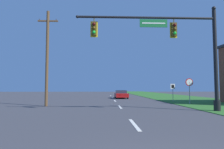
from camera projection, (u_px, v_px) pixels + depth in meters
grass_verge_right at (176, 97)px, 33.06m from camera, size 10.00×110.00×0.04m
road_center_line at (115, 101)px, 24.68m from camera, size 0.16×34.80×0.01m
signal_mast at (180, 47)px, 13.79m from camera, size 9.90×0.47×7.31m
car_ahead at (121, 94)px, 30.65m from camera, size 1.86×4.64×1.19m
stop_sign at (189, 85)px, 19.71m from camera, size 0.76×0.07×2.50m
route_sign_post at (173, 88)px, 23.26m from camera, size 0.55×0.06×2.03m
utility_pole_near at (47, 56)px, 17.73m from camera, size 1.80×0.26×8.52m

